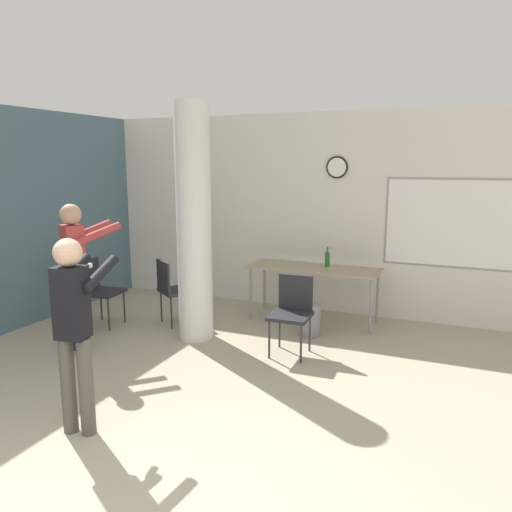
% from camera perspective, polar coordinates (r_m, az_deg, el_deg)
% --- Properties ---
extents(wall_back, '(8.00, 0.15, 2.80)m').
position_cam_1_polar(wall_back, '(7.13, 8.69, 4.77)').
color(wall_back, silver).
rests_on(wall_back, ground_plane).
extents(support_pillar, '(0.41, 0.41, 2.80)m').
position_cam_1_polar(support_pillar, '(5.94, -7.10, 3.64)').
color(support_pillar, white).
rests_on(support_pillar, ground_plane).
extents(folding_table, '(1.74, 0.62, 0.75)m').
position_cam_1_polar(folding_table, '(6.68, 6.62, -1.73)').
color(folding_table, tan).
rests_on(folding_table, ground_plane).
extents(bottle_on_table, '(0.06, 0.06, 0.27)m').
position_cam_1_polar(bottle_on_table, '(6.71, 8.15, -0.34)').
color(bottle_on_table, '#1E6B2D').
rests_on(bottle_on_table, folding_table).
extents(waste_bin, '(0.27, 0.27, 0.40)m').
position_cam_1_polar(waste_bin, '(6.27, 6.13, -7.22)').
color(waste_bin, gray).
rests_on(waste_bin, ground_plane).
extents(chair_by_left_wall, '(0.48, 0.48, 0.87)m').
position_cam_1_polar(chair_by_left_wall, '(6.84, -17.53, -3.43)').
color(chair_by_left_wall, '#232328').
rests_on(chair_by_left_wall, ground_plane).
extents(chair_table_front, '(0.46, 0.46, 0.87)m').
position_cam_1_polar(chair_table_front, '(5.60, 4.15, -6.06)').
color(chair_table_front, '#232328').
rests_on(chair_table_front, ground_plane).
extents(chair_near_pillar, '(0.61, 0.61, 0.87)m').
position_cam_1_polar(chair_near_pillar, '(6.64, -9.44, -3.49)').
color(chair_near_pillar, '#232328').
rests_on(chair_near_pillar, ground_plane).
extents(person_watching_back, '(0.57, 0.68, 1.68)m').
position_cam_1_polar(person_watching_back, '(5.86, -19.82, -1.12)').
color(person_watching_back, '#1E2338').
rests_on(person_watching_back, ground_plane).
extents(person_playing_front, '(0.42, 0.61, 1.57)m').
position_cam_1_polar(person_playing_front, '(4.11, -20.04, -6.95)').
color(person_playing_front, '#514C47').
rests_on(person_playing_front, ground_plane).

